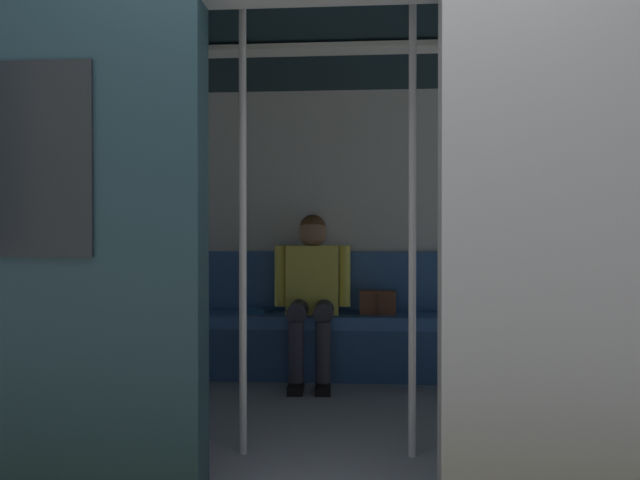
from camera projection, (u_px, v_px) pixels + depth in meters
The scene contains 7 objects.
train_car at pixel (323, 158), 3.36m from camera, with size 6.40×2.50×2.28m.
bench_seat at pixel (340, 329), 4.27m from camera, with size 2.99×0.44×0.46m.
person_seated at pixel (312, 285), 4.23m from camera, with size 0.55×0.68×1.19m.
handbag at pixel (377, 302), 4.30m from camera, with size 0.26×0.15×0.17m.
book at pixel (259, 310), 4.41m from camera, with size 0.15×0.22×0.03m, color #26598C.
grab_pole_door at pixel (243, 230), 2.78m from camera, with size 0.04×0.04×2.14m, color silver.
grab_pole_far at pixel (412, 229), 2.75m from camera, with size 0.04×0.04×2.14m, color silver.
Camera 1 is at (-0.17, 2.28, 1.05)m, focal length 33.07 mm.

